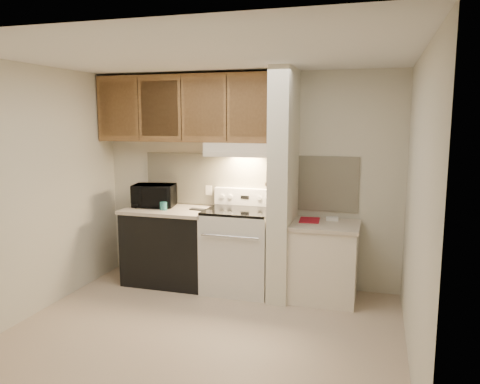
% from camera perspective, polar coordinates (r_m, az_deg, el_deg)
% --- Properties ---
extents(floor, '(3.60, 3.60, 0.00)m').
position_cam_1_polar(floor, '(4.56, -4.46, -16.67)').
color(floor, '#C1AA91').
rests_on(floor, ground).
extents(ceiling, '(3.60, 3.60, 0.00)m').
position_cam_1_polar(ceiling, '(4.15, -4.89, 16.26)').
color(ceiling, white).
rests_on(ceiling, wall_back).
extents(wall_back, '(3.60, 2.50, 0.02)m').
position_cam_1_polar(wall_back, '(5.58, 0.88, 1.54)').
color(wall_back, beige).
rests_on(wall_back, floor).
extents(wall_left, '(0.02, 3.00, 2.50)m').
position_cam_1_polar(wall_left, '(5.10, -23.89, 0.06)').
color(wall_left, beige).
rests_on(wall_left, floor).
extents(wall_right, '(0.02, 3.00, 2.50)m').
position_cam_1_polar(wall_right, '(3.91, 20.77, -2.24)').
color(wall_right, beige).
rests_on(wall_right, floor).
extents(backsplash, '(2.60, 0.02, 0.63)m').
position_cam_1_polar(backsplash, '(5.57, 0.84, 1.37)').
color(backsplash, beige).
rests_on(backsplash, wall_back).
extents(range_body, '(0.76, 0.65, 0.92)m').
position_cam_1_polar(range_body, '(5.42, -0.13, -7.22)').
color(range_body, silver).
rests_on(range_body, floor).
extents(oven_window, '(0.50, 0.01, 0.30)m').
position_cam_1_polar(oven_window, '(5.12, -1.15, -7.74)').
color(oven_window, black).
rests_on(oven_window, range_body).
extents(oven_handle, '(0.65, 0.02, 0.02)m').
position_cam_1_polar(oven_handle, '(5.03, -1.29, -5.46)').
color(oven_handle, silver).
rests_on(oven_handle, range_body).
extents(cooktop, '(0.74, 0.64, 0.03)m').
position_cam_1_polar(cooktop, '(5.31, -0.13, -2.29)').
color(cooktop, black).
rests_on(cooktop, range_body).
extents(range_backguard, '(0.76, 0.08, 0.20)m').
position_cam_1_polar(range_backguard, '(5.56, 0.71, -0.58)').
color(range_backguard, silver).
rests_on(range_backguard, range_body).
extents(range_display, '(0.10, 0.01, 0.04)m').
position_cam_1_polar(range_display, '(5.52, 0.59, -0.65)').
color(range_display, black).
rests_on(range_display, range_backguard).
extents(range_knob_left_outer, '(0.05, 0.02, 0.05)m').
position_cam_1_polar(range_knob_left_outer, '(5.60, -2.18, -0.52)').
color(range_knob_left_outer, silver).
rests_on(range_knob_left_outer, range_backguard).
extents(range_knob_left_inner, '(0.05, 0.02, 0.05)m').
position_cam_1_polar(range_knob_left_inner, '(5.57, -1.20, -0.57)').
color(range_knob_left_inner, silver).
rests_on(range_knob_left_inner, range_backguard).
extents(range_knob_right_inner, '(0.05, 0.02, 0.05)m').
position_cam_1_polar(range_knob_right_inner, '(5.47, 2.39, -0.74)').
color(range_knob_right_inner, silver).
rests_on(range_knob_right_inner, range_backguard).
extents(range_knob_right_outer, '(0.05, 0.02, 0.05)m').
position_cam_1_polar(range_knob_right_outer, '(5.45, 3.41, -0.79)').
color(range_knob_right_outer, silver).
rests_on(range_knob_right_outer, range_backguard).
extents(dishwasher_front, '(1.00, 0.63, 0.87)m').
position_cam_1_polar(dishwasher_front, '(5.74, -8.61, -6.66)').
color(dishwasher_front, black).
rests_on(dishwasher_front, floor).
extents(left_countertop, '(1.04, 0.67, 0.04)m').
position_cam_1_polar(left_countertop, '(5.64, -8.72, -2.20)').
color(left_countertop, beige).
rests_on(left_countertop, dishwasher_front).
extents(spoon_rest, '(0.25, 0.11, 0.02)m').
position_cam_1_polar(spoon_rest, '(5.48, -4.90, -2.15)').
color(spoon_rest, black).
rests_on(spoon_rest, left_countertop).
extents(teal_jar, '(0.10, 0.10, 0.09)m').
position_cam_1_polar(teal_jar, '(5.54, -9.32, -1.70)').
color(teal_jar, '#256C6E').
rests_on(teal_jar, left_countertop).
extents(outlet, '(0.08, 0.01, 0.12)m').
position_cam_1_polar(outlet, '(5.73, -3.82, 0.19)').
color(outlet, silver).
rests_on(outlet, backsplash).
extents(microwave, '(0.54, 0.42, 0.27)m').
position_cam_1_polar(microwave, '(5.77, -10.42, -0.42)').
color(microwave, black).
rests_on(microwave, left_countertop).
extents(partition_pillar, '(0.22, 0.70, 2.50)m').
position_cam_1_polar(partition_pillar, '(5.13, 5.32, 0.84)').
color(partition_pillar, silver).
rests_on(partition_pillar, floor).
extents(pillar_trim, '(0.01, 0.70, 0.04)m').
position_cam_1_polar(pillar_trim, '(5.15, 4.06, 1.45)').
color(pillar_trim, brown).
rests_on(pillar_trim, partition_pillar).
extents(knife_strip, '(0.02, 0.42, 0.04)m').
position_cam_1_polar(knife_strip, '(5.10, 3.87, 1.60)').
color(knife_strip, black).
rests_on(knife_strip, partition_pillar).
extents(knife_blade_a, '(0.01, 0.03, 0.16)m').
position_cam_1_polar(knife_blade_a, '(4.97, 3.35, 0.25)').
color(knife_blade_a, silver).
rests_on(knife_blade_a, knife_strip).
extents(knife_handle_a, '(0.02, 0.02, 0.10)m').
position_cam_1_polar(knife_handle_a, '(4.94, 3.34, 1.96)').
color(knife_handle_a, black).
rests_on(knife_handle_a, knife_strip).
extents(knife_blade_b, '(0.01, 0.04, 0.18)m').
position_cam_1_polar(knife_blade_b, '(5.05, 3.55, 0.27)').
color(knife_blade_b, silver).
rests_on(knife_blade_b, knife_strip).
extents(knife_handle_b, '(0.02, 0.02, 0.10)m').
position_cam_1_polar(knife_handle_b, '(5.01, 3.53, 2.05)').
color(knife_handle_b, black).
rests_on(knife_handle_b, knife_strip).
extents(knife_blade_c, '(0.01, 0.04, 0.20)m').
position_cam_1_polar(knife_blade_c, '(5.12, 3.73, 0.28)').
color(knife_blade_c, silver).
rests_on(knife_blade_c, knife_strip).
extents(knife_handle_c, '(0.02, 0.02, 0.10)m').
position_cam_1_polar(knife_handle_c, '(5.08, 3.72, 2.15)').
color(knife_handle_c, black).
rests_on(knife_handle_c, knife_strip).
extents(knife_blade_d, '(0.01, 0.04, 0.16)m').
position_cam_1_polar(knife_blade_d, '(5.18, 3.90, 0.60)').
color(knife_blade_d, silver).
rests_on(knife_blade_d, knife_strip).
extents(knife_handle_d, '(0.02, 0.02, 0.10)m').
position_cam_1_polar(knife_handle_d, '(5.17, 3.94, 2.26)').
color(knife_handle_d, black).
rests_on(knife_handle_d, knife_strip).
extents(knife_blade_e, '(0.01, 0.04, 0.18)m').
position_cam_1_polar(knife_blade_e, '(5.26, 4.09, 0.62)').
color(knife_blade_e, silver).
rests_on(knife_blade_e, knife_strip).
extents(knife_handle_e, '(0.02, 0.02, 0.10)m').
position_cam_1_polar(knife_handle_e, '(5.23, 4.10, 2.35)').
color(knife_handle_e, black).
rests_on(knife_handle_e, knife_strip).
extents(oven_mitt, '(0.03, 0.11, 0.26)m').
position_cam_1_polar(oven_mitt, '(5.33, 4.27, 0.61)').
color(oven_mitt, slate).
rests_on(oven_mitt, partition_pillar).
extents(right_cab_base, '(0.70, 0.60, 0.81)m').
position_cam_1_polar(right_cab_base, '(5.25, 10.17, -8.54)').
color(right_cab_base, silver).
rests_on(right_cab_base, floor).
extents(right_countertop, '(0.74, 0.64, 0.04)m').
position_cam_1_polar(right_countertop, '(5.14, 10.30, -4.01)').
color(right_countertop, beige).
rests_on(right_countertop, right_cab_base).
extents(red_folder, '(0.24, 0.31, 0.01)m').
position_cam_1_polar(red_folder, '(5.25, 8.47, -3.41)').
color(red_folder, maroon).
rests_on(red_folder, right_countertop).
extents(white_box, '(0.14, 0.10, 0.04)m').
position_cam_1_polar(white_box, '(5.30, 11.17, -3.23)').
color(white_box, white).
rests_on(white_box, right_countertop).
extents(range_hood, '(0.78, 0.44, 0.15)m').
position_cam_1_polar(range_hood, '(5.34, 0.25, 5.24)').
color(range_hood, silver).
rests_on(range_hood, upper_cabinets).
extents(hood_lip, '(0.78, 0.04, 0.06)m').
position_cam_1_polar(hood_lip, '(5.14, -0.41, 4.60)').
color(hood_lip, silver).
rests_on(hood_lip, range_hood).
extents(upper_cabinets, '(2.18, 0.33, 0.77)m').
position_cam_1_polar(upper_cabinets, '(5.60, -6.52, 10.07)').
color(upper_cabinets, brown).
rests_on(upper_cabinets, wall_back).
extents(cab_door_a, '(0.46, 0.01, 0.63)m').
position_cam_1_polar(cab_door_a, '(5.83, -14.68, 9.79)').
color(cab_door_a, brown).
rests_on(cab_door_a, upper_cabinets).
extents(cab_gap_a, '(0.01, 0.01, 0.73)m').
position_cam_1_polar(cab_gap_a, '(5.69, -12.29, 9.91)').
color(cab_gap_a, black).
rests_on(cab_gap_a, upper_cabinets).
extents(cab_door_b, '(0.46, 0.01, 0.63)m').
position_cam_1_polar(cab_door_b, '(5.57, -9.79, 10.01)').
color(cab_door_b, brown).
rests_on(cab_door_b, upper_cabinets).
extents(cab_gap_b, '(0.01, 0.01, 0.73)m').
position_cam_1_polar(cab_gap_b, '(5.45, -7.18, 10.09)').
color(cab_gap_b, black).
rests_on(cab_gap_b, upper_cabinets).
extents(cab_door_c, '(0.46, 0.01, 0.63)m').
position_cam_1_polar(cab_door_c, '(5.35, -4.46, 10.15)').
color(cab_door_c, brown).
rests_on(cab_door_c, upper_cabinets).
extents(cab_gap_c, '(0.01, 0.01, 0.73)m').
position_cam_1_polar(cab_gap_c, '(5.26, -1.65, 10.20)').
color(cab_gap_c, black).
rests_on(cab_gap_c, upper_cabinets).
extents(cab_door_d, '(0.46, 0.01, 0.63)m').
position_cam_1_polar(cab_door_d, '(5.18, 1.27, 10.22)').
color(cab_door_d, brown).
rests_on(cab_door_d, upper_cabinets).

